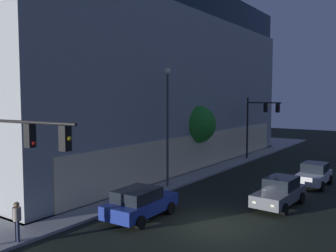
{
  "coord_description": "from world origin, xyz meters",
  "views": [
    {
      "loc": [
        -15.8,
        -8.31,
        6.44
      ],
      "look_at": [
        4.33,
        5.9,
        4.51
      ],
      "focal_mm": 38.58,
      "sensor_mm": 36.0,
      "label": 1
    }
  ],
  "objects_px": {
    "traffic_light_near_corner": "(16,153)",
    "car_grey": "(280,192)",
    "traffic_light_far_corner": "(260,117)",
    "street_lamp_sidewalk": "(168,113)",
    "pedestrian_waiting": "(17,218)",
    "car_blue": "(140,203)",
    "sidewalk_tree": "(197,124)",
    "car_white": "(314,174)",
    "modern_building": "(103,81)"
  },
  "relations": [
    {
      "from": "modern_building",
      "to": "pedestrian_waiting",
      "type": "height_order",
      "value": "modern_building"
    },
    {
      "from": "sidewalk_tree",
      "to": "modern_building",
      "type": "bearing_deg",
      "value": 86.8
    },
    {
      "from": "car_grey",
      "to": "car_blue",
      "type": "bearing_deg",
      "value": 140.39
    },
    {
      "from": "street_lamp_sidewalk",
      "to": "car_grey",
      "type": "xyz_separation_m",
      "value": [
        0.33,
        -7.94,
        -4.51
      ]
    },
    {
      "from": "modern_building",
      "to": "car_white",
      "type": "bearing_deg",
      "value": -91.42
    },
    {
      "from": "modern_building",
      "to": "traffic_light_near_corner",
      "type": "xyz_separation_m",
      "value": [
        -20.12,
        -15.67,
        -3.99
      ]
    },
    {
      "from": "sidewalk_tree",
      "to": "car_blue",
      "type": "xyz_separation_m",
      "value": [
        -12.81,
        -4.06,
        -3.25
      ]
    },
    {
      "from": "traffic_light_far_corner",
      "to": "pedestrian_waiting",
      "type": "xyz_separation_m",
      "value": [
        -26.38,
        0.81,
        -3.33
      ]
    },
    {
      "from": "car_blue",
      "to": "car_white",
      "type": "distance_m",
      "value": 14.19
    },
    {
      "from": "modern_building",
      "to": "car_grey",
      "type": "bearing_deg",
      "value": -107.84
    },
    {
      "from": "sidewalk_tree",
      "to": "car_white",
      "type": "bearing_deg",
      "value": -89.19
    },
    {
      "from": "modern_building",
      "to": "traffic_light_near_corner",
      "type": "height_order",
      "value": "modern_building"
    },
    {
      "from": "modern_building",
      "to": "pedestrian_waiting",
      "type": "bearing_deg",
      "value": -143.61
    },
    {
      "from": "traffic_light_near_corner",
      "to": "sidewalk_tree",
      "type": "relative_size",
      "value": 1.03
    },
    {
      "from": "pedestrian_waiting",
      "to": "car_blue",
      "type": "height_order",
      "value": "pedestrian_waiting"
    },
    {
      "from": "traffic_light_far_corner",
      "to": "street_lamp_sidewalk",
      "type": "xyz_separation_m",
      "value": [
        -14.44,
        1.2,
        0.83
      ]
    },
    {
      "from": "car_white",
      "to": "car_grey",
      "type": "bearing_deg",
      "value": 176.23
    },
    {
      "from": "modern_building",
      "to": "car_blue",
      "type": "xyz_separation_m",
      "value": [
        -13.5,
        -16.37,
        -7.43
      ]
    },
    {
      "from": "traffic_light_far_corner",
      "to": "car_blue",
      "type": "distance_m",
      "value": 20.98
    },
    {
      "from": "sidewalk_tree",
      "to": "pedestrian_waiting",
      "type": "relative_size",
      "value": 3.18
    },
    {
      "from": "traffic_light_far_corner",
      "to": "car_white",
      "type": "bearing_deg",
      "value": -136.95
    },
    {
      "from": "modern_building",
      "to": "traffic_light_far_corner",
      "type": "bearing_deg",
      "value": -64.64
    },
    {
      "from": "street_lamp_sidewalk",
      "to": "car_white",
      "type": "relative_size",
      "value": 2.05
    },
    {
      "from": "car_blue",
      "to": "traffic_light_far_corner",
      "type": "bearing_deg",
      "value": 3.77
    },
    {
      "from": "modern_building",
      "to": "street_lamp_sidewalk",
      "type": "relative_size",
      "value": 4.31
    },
    {
      "from": "sidewalk_tree",
      "to": "car_grey",
      "type": "distance_m",
      "value": 11.81
    },
    {
      "from": "traffic_light_far_corner",
      "to": "pedestrian_waiting",
      "type": "bearing_deg",
      "value": 178.25
    },
    {
      "from": "car_grey",
      "to": "car_white",
      "type": "bearing_deg",
      "value": -3.77
    },
    {
      "from": "pedestrian_waiting",
      "to": "street_lamp_sidewalk",
      "type": "bearing_deg",
      "value": 1.89
    },
    {
      "from": "traffic_light_far_corner",
      "to": "street_lamp_sidewalk",
      "type": "distance_m",
      "value": 14.51
    },
    {
      "from": "car_grey",
      "to": "traffic_light_far_corner",
      "type": "bearing_deg",
      "value": 25.51
    },
    {
      "from": "street_lamp_sidewalk",
      "to": "sidewalk_tree",
      "type": "xyz_separation_m",
      "value": [
        6.64,
        1.5,
        -1.26
      ]
    },
    {
      "from": "car_blue",
      "to": "car_grey",
      "type": "relative_size",
      "value": 0.97
    },
    {
      "from": "pedestrian_waiting",
      "to": "car_white",
      "type": "bearing_deg",
      "value": -23.05
    },
    {
      "from": "traffic_light_near_corner",
      "to": "pedestrian_waiting",
      "type": "height_order",
      "value": "traffic_light_near_corner"
    },
    {
      "from": "pedestrian_waiting",
      "to": "traffic_light_near_corner",
      "type": "bearing_deg",
      "value": -120.02
    },
    {
      "from": "car_white",
      "to": "traffic_light_near_corner",
      "type": "bearing_deg",
      "value": 161.63
    },
    {
      "from": "car_blue",
      "to": "pedestrian_waiting",
      "type": "bearing_deg",
      "value": 159.44
    },
    {
      "from": "sidewalk_tree",
      "to": "traffic_light_near_corner",
      "type": "bearing_deg",
      "value": -170.18
    },
    {
      "from": "traffic_light_near_corner",
      "to": "car_grey",
      "type": "distance_m",
      "value": 14.86
    },
    {
      "from": "traffic_light_near_corner",
      "to": "car_white",
      "type": "xyz_separation_m",
      "value": [
        19.57,
        -6.5,
        -3.46
      ]
    },
    {
      "from": "street_lamp_sidewalk",
      "to": "pedestrian_waiting",
      "type": "distance_m",
      "value": 12.65
    },
    {
      "from": "traffic_light_near_corner",
      "to": "car_grey",
      "type": "xyz_separation_m",
      "value": [
        13.12,
        -6.07,
        -3.44
      ]
    },
    {
      "from": "traffic_light_near_corner",
      "to": "street_lamp_sidewalk",
      "type": "height_order",
      "value": "street_lamp_sidewalk"
    },
    {
      "from": "street_lamp_sidewalk",
      "to": "pedestrian_waiting",
      "type": "height_order",
      "value": "street_lamp_sidewalk"
    },
    {
      "from": "street_lamp_sidewalk",
      "to": "car_blue",
      "type": "bearing_deg",
      "value": -157.46
    },
    {
      "from": "traffic_light_far_corner",
      "to": "car_white",
      "type": "xyz_separation_m",
      "value": [
        -7.66,
        -7.16,
        -3.71
      ]
    },
    {
      "from": "sidewalk_tree",
      "to": "car_grey",
      "type": "xyz_separation_m",
      "value": [
        -6.31,
        -9.43,
        -3.25
      ]
    },
    {
      "from": "modern_building",
      "to": "traffic_light_near_corner",
      "type": "bearing_deg",
      "value": -142.09
    },
    {
      "from": "street_lamp_sidewalk",
      "to": "car_white",
      "type": "xyz_separation_m",
      "value": [
        6.78,
        -8.36,
        -4.53
      ]
    }
  ]
}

